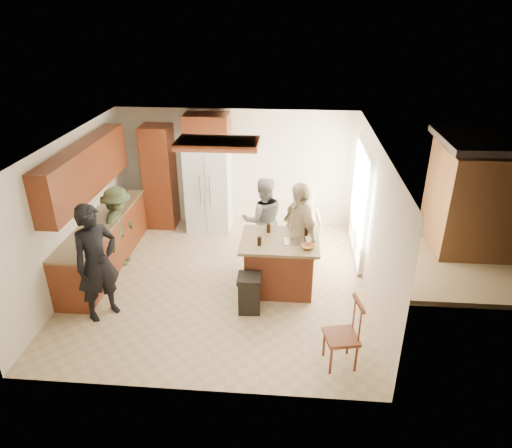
# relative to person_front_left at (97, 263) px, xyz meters

# --- Properties ---
(room_shell) EXTENTS (8.00, 5.20, 5.00)m
(room_shell) POSITION_rel_person_front_left_xyz_m (6.05, 2.70, -0.07)
(room_shell) COLOR tan
(room_shell) RESTS_ON ground
(person_front_left) EXTENTS (0.82, 0.84, 1.87)m
(person_front_left) POSITION_rel_person_front_left_xyz_m (0.00, 0.00, 0.00)
(person_front_left) COLOR black
(person_front_left) RESTS_ON ground
(person_behind_left) EXTENTS (0.88, 0.65, 1.63)m
(person_behind_left) POSITION_rel_person_front_left_xyz_m (2.36, 1.94, -0.12)
(person_behind_left) COLOR gray
(person_behind_left) RESTS_ON ground
(person_behind_right) EXTENTS (0.83, 0.63, 1.53)m
(person_behind_right) POSITION_rel_person_front_left_xyz_m (3.10, 1.86, -0.17)
(person_behind_right) COLOR tan
(person_behind_right) RESTS_ON ground
(person_side_right) EXTENTS (0.96, 1.18, 1.79)m
(person_side_right) POSITION_rel_person_front_left_xyz_m (3.01, 1.35, -0.04)
(person_side_right) COLOR tan
(person_side_right) RESTS_ON ground
(person_counter) EXTENTS (0.45, 0.97, 1.51)m
(person_counter) POSITION_rel_person_front_left_xyz_m (-0.24, 1.57, -0.18)
(person_counter) COLOR #353D24
(person_counter) RESTS_ON ground
(left_cabinetry) EXTENTS (0.64, 3.00, 2.30)m
(left_cabinetry) POSITION_rel_person_front_left_xyz_m (-0.57, 1.46, 0.02)
(left_cabinetry) COLOR maroon
(left_cabinetry) RESTS_ON ground
(back_wall_units) EXTENTS (1.80, 0.60, 2.45)m
(back_wall_units) POSITION_rel_person_front_left_xyz_m (0.34, 3.26, 0.45)
(back_wall_units) COLOR maroon
(back_wall_units) RESTS_ON ground
(refrigerator) EXTENTS (0.90, 0.76, 1.80)m
(refrigerator) POSITION_rel_person_front_left_xyz_m (1.13, 3.17, -0.03)
(refrigerator) COLOR white
(refrigerator) RESTS_ON ground
(kitchen_island) EXTENTS (1.28, 1.03, 0.93)m
(kitchen_island) POSITION_rel_person_front_left_xyz_m (2.70, 0.96, -0.46)
(kitchen_island) COLOR #A7492B
(kitchen_island) RESTS_ON ground
(island_items) EXTENTS (0.95, 0.68, 0.15)m
(island_items) POSITION_rel_person_front_left_xyz_m (2.93, 0.88, 0.03)
(island_items) COLOR silver
(island_items) RESTS_ON kitchen_island
(trash_bin) EXTENTS (0.37, 0.37, 0.63)m
(trash_bin) POSITION_rel_person_front_left_xyz_m (2.25, 0.29, -0.61)
(trash_bin) COLOR black
(trash_bin) RESTS_ON ground
(spindle_chair) EXTENTS (0.50, 0.50, 0.99)m
(spindle_chair) POSITION_rel_person_front_left_xyz_m (3.60, -0.80, -0.48)
(spindle_chair) COLOR maroon
(spindle_chair) RESTS_ON ground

